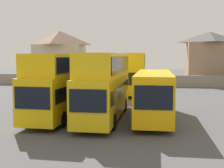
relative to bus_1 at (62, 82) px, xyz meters
The scene contains 9 objects.
ground 18.79m from the bus_1, 79.32° to the left, with size 140.00×140.00×0.00m, color #4C4C4F.
depot_boundary_wall 25.45m from the bus_1, 82.20° to the left, with size 56.00×0.50×1.80m, color gray.
bus_1 is the anchor object (origin of this frame).
bus_2 3.39m from the bus_1, ahead, with size 2.61×11.42×4.96m.
bus_3 7.10m from the bus_1, ahead, with size 2.68×10.17×3.54m.
bus_4 14.98m from the bus_1, 81.76° to the left, with size 2.91×12.01×3.29m.
bus_5 16.29m from the bus_1, 73.60° to the left, with size 2.76×10.16×5.10m.
house_terrace_left 33.98m from the bus_1, 108.08° to the left, with size 8.47×7.82×9.38m.
house_terrace_centre 35.55m from the bus_1, 62.95° to the left, with size 7.93×7.03×8.87m.
Camera 1 is at (3.79, -23.05, 4.77)m, focal length 49.22 mm.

